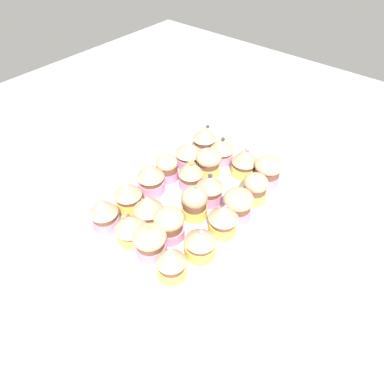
{
  "coord_description": "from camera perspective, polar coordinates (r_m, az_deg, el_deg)",
  "views": [
    {
      "loc": [
        42.67,
        35.52,
        57.11
      ],
      "look_at": [
        0.0,
        0.0,
        4.2
      ],
      "focal_mm": 32.83,
      "sensor_mm": 36.0,
      "label": 1
    }
  ],
  "objects": [
    {
      "name": "ground_plane",
      "position": [
        0.81,
        0.0,
        -2.93
      ],
      "size": [
        180.0,
        180.0,
        3.0
      ],
      "primitive_type": "cube",
      "color": "#9E9EA3"
    },
    {
      "name": "baking_tray",
      "position": [
        0.79,
        0.0,
        -1.89
      ],
      "size": [
        42.08,
        29.08,
        1.2
      ],
      "color": "silver",
      "rests_on": "ground_plane"
    },
    {
      "name": "cupcake_0",
      "position": [
        0.91,
        2.02,
        8.76
      ],
      "size": [
        6.06,
        6.06,
        7.63
      ],
      "color": "pink",
      "rests_on": "baking_tray"
    },
    {
      "name": "cupcake_1",
      "position": [
        0.86,
        -0.59,
        6.32
      ],
      "size": [
        6.69,
        6.69,
        6.67
      ],
      "color": "pink",
      "rests_on": "baking_tray"
    },
    {
      "name": "cupcake_2",
      "position": [
        0.83,
        -4.08,
        3.99
      ],
      "size": [
        5.24,
        5.24,
        6.33
      ],
      "color": "pink",
      "rests_on": "baking_tray"
    },
    {
      "name": "cupcake_3",
      "position": [
        0.79,
        -6.74,
        2.47
      ],
      "size": [
        6.3,
        6.3,
        8.14
      ],
      "color": "pink",
      "rests_on": "baking_tray"
    },
    {
      "name": "cupcake_4",
      "position": [
        0.76,
        -10.34,
        -0.44
      ],
      "size": [
        6.08,
        6.08,
        7.37
      ],
      "color": "#EFC651",
      "rests_on": "baking_tray"
    },
    {
      "name": "cupcake_5",
      "position": [
        0.73,
        -14.13,
        -3.24
      ],
      "size": [
        5.85,
        5.85,
        7.73
      ],
      "color": "pink",
      "rests_on": "baking_tray"
    },
    {
      "name": "cupcake_6",
      "position": [
        0.88,
        4.9,
        7.08
      ],
      "size": [
        6.06,
        6.06,
        7.48
      ],
      "color": "pink",
      "rests_on": "baking_tray"
    },
    {
      "name": "cupcake_7",
      "position": [
        0.84,
        2.7,
        4.93
      ],
      "size": [
        6.18,
        6.18,
        6.77
      ],
      "color": "#EFC651",
      "rests_on": "baking_tray"
    },
    {
      "name": "cupcake_8",
      "position": [
        0.8,
        -0.19,
        3.17
      ],
      "size": [
        5.84,
        5.84,
        8.14
      ],
      "color": "pink",
      "rests_on": "baking_tray"
    },
    {
      "name": "cupcake_9",
      "position": [
        0.72,
        -7.06,
        -2.82
      ],
      "size": [
        6.19,
        6.19,
        7.54
      ],
      "color": "#EFC651",
      "rests_on": "baking_tray"
    },
    {
      "name": "cupcake_10",
      "position": [
        0.7,
        -9.93,
        -5.68
      ],
      "size": [
        6.59,
        6.59,
        6.82
      ],
      "color": "#EFC651",
      "rests_on": "baking_tray"
    },
    {
      "name": "cupcake_11",
      "position": [
        0.84,
        8.52,
        5.0
      ],
      "size": [
        6.15,
        6.15,
        7.85
      ],
      "color": "#EFC651",
      "rests_on": "baking_tray"
    },
    {
      "name": "cupcake_12",
      "position": [
        0.76,
        2.93,
        0.64
      ],
      "size": [
        6.0,
        6.0,
        7.77
      ],
      "color": "pink",
      "rests_on": "baking_tray"
    },
    {
      "name": "cupcake_13",
      "position": [
        0.73,
        0.39,
        -1.72
      ],
      "size": [
        5.56,
        5.56,
        7.8
      ],
      "color": "#EFC651",
      "rests_on": "baking_tray"
    },
    {
      "name": "cupcake_14",
      "position": [
        0.7,
        -3.7,
        -5.18
      ],
      "size": [
        6.13,
        6.13,
        7.39
      ],
      "color": "pink",
      "rests_on": "baking_tray"
    },
    {
      "name": "cupcake_15",
      "position": [
        0.68,
        -6.81,
        -7.94
      ],
      "size": [
        6.51,
        6.51,
        6.56
      ],
      "color": "pink",
      "rests_on": "baking_tray"
    },
    {
      "name": "cupcake_16",
      "position": [
        0.83,
        12.2,
        3.42
      ],
      "size": [
        6.46,
        6.46,
        6.69
      ],
      "color": "pink",
      "rests_on": "baking_tray"
    },
    {
      "name": "cupcake_17",
      "position": [
        0.78,
        10.21,
        0.65
      ],
      "size": [
        5.44,
        5.44,
        7.01
      ],
      "color": "#EFC651",
      "rests_on": "baking_tray"
    },
    {
      "name": "cupcake_18",
      "position": [
        0.74,
        7.48,
        -1.94
      ],
      "size": [
        6.38,
        6.38,
        7.18
      ],
      "color": "pink",
      "rests_on": "baking_tray"
    },
    {
      "name": "cupcake_19",
      "position": [
        0.71,
        5.09,
        -4.31
      ],
      "size": [
        6.13,
        6.13,
        7.54
      ],
      "color": "#EFC651",
      "rests_on": "baking_tray"
    },
    {
      "name": "cupcake_20",
      "position": [
        0.67,
        1.33,
        -8.15
      ],
      "size": [
        6.11,
        6.11,
        7.21
      ],
      "color": "#EFC651",
      "rests_on": "baking_tray"
    },
    {
      "name": "cupcake_21",
      "position": [
        0.64,
        -3.4,
        -11.18
      ],
      "size": [
        5.58,
        5.58,
        7.85
      ],
      "color": "#EFC651",
      "rests_on": "baking_tray"
    },
    {
      "name": "napkin",
      "position": [
        0.64,
        -10.89,
        -20.21
      ],
      "size": [
        16.1,
        17.19,
        0.6
      ],
      "primitive_type": "cube",
      "rotation": [
        0.0,
        0.0,
        -0.21
      ],
      "color": "white",
      "rests_on": "ground_plane"
    }
  ]
}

